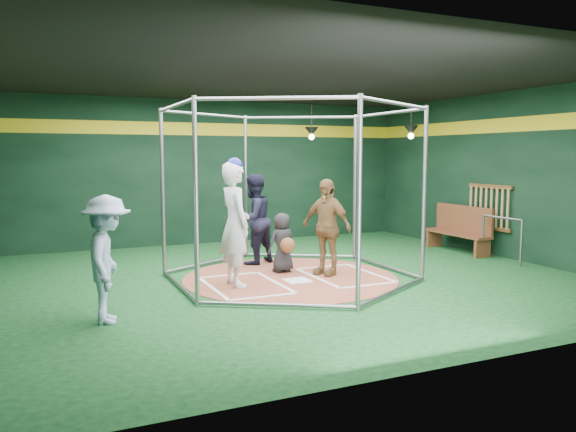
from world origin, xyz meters
name	(u,v)px	position (x,y,z in m)	size (l,w,h in m)	color
room_shell	(290,179)	(0.00, 0.01, 1.75)	(10.10, 9.10, 3.53)	#0C3714
clay_disc	(290,278)	(0.00, 0.00, 0.01)	(3.80, 3.80, 0.01)	#984F37
home_plate	(297,280)	(0.00, -0.30, 0.02)	(0.43, 0.43, 0.01)	white
batter_box_left	(245,285)	(-0.95, -0.25, 0.02)	(1.17, 1.77, 0.01)	white
batter_box_right	(344,275)	(0.95, -0.25, 0.02)	(1.17, 1.77, 0.01)	white
batting_cage	(290,194)	(0.00, 0.00, 1.50)	(4.05, 4.67, 3.00)	gray
bat_rack	(489,207)	(4.93, 0.40, 1.05)	(0.07, 1.25, 0.98)	brown
pendant_lamp_near	(312,132)	(2.20, 3.60, 2.74)	(0.34, 0.34, 0.90)	black
pendant_lamp_far	(411,131)	(4.00, 2.00, 2.74)	(0.34, 0.34, 0.90)	black
batter_figure	(235,223)	(-1.08, -0.17, 1.06)	(0.53, 0.77, 2.12)	silver
visitor_leopard	(326,227)	(0.71, -0.01, 0.88)	(1.02, 0.42, 1.74)	#A67D47
catcher_figure	(283,243)	(0.06, 0.47, 0.56)	(0.58, 0.60, 1.10)	black
umpire	(254,219)	(-0.14, 1.47, 0.91)	(0.87, 0.68, 1.79)	black
bystander_blue	(107,259)	(-3.25, -1.44, 0.83)	(1.08, 0.62, 1.67)	#9FB6D2
dugout_bench	(460,228)	(4.63, 0.95, 0.53)	(0.42, 1.79, 1.04)	brown
steel_railing	(502,232)	(4.55, -0.37, 0.62)	(0.05, 1.08, 0.93)	gray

